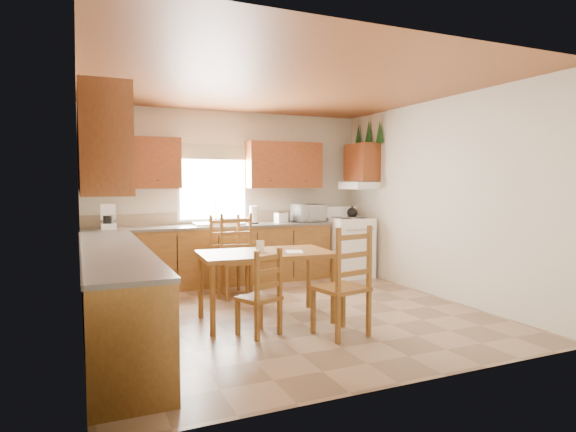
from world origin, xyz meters
name	(u,v)px	position (x,y,z in m)	size (l,w,h in m)	color
floor	(287,313)	(0.00, 0.00, 0.00)	(4.50, 4.50, 0.00)	#876E53
ceiling	(287,85)	(0.00, 0.00, 2.70)	(4.50, 4.50, 0.00)	brown
wall_left	(80,205)	(-2.25, 0.00, 1.35)	(4.50, 4.50, 0.00)	beige
wall_right	(437,199)	(2.25, 0.00, 1.35)	(4.50, 4.50, 0.00)	beige
wall_back	(231,196)	(0.00, 2.25, 1.35)	(4.50, 4.50, 0.00)	beige
wall_front	(405,212)	(0.00, -2.25, 1.35)	(4.50, 4.50, 0.00)	beige
lower_cab_back	(214,256)	(-0.38, 1.95, 0.44)	(3.75, 0.60, 0.88)	brown
lower_cab_left	(115,295)	(-1.95, -0.15, 0.44)	(0.60, 3.60, 0.88)	brown
counter_back	(213,226)	(-0.38, 1.95, 0.90)	(3.75, 0.63, 0.04)	#56514C
counter_left	(114,250)	(-1.95, -0.15, 0.90)	(0.63, 3.60, 0.04)	#56514C
backsplash	(208,218)	(-0.38, 2.24, 1.01)	(3.75, 0.01, 0.18)	#8D7A5C
upper_cab_back_left	(131,163)	(-1.55, 2.08, 1.85)	(1.41, 0.33, 0.75)	brown
upper_cab_back_right	(284,165)	(0.86, 2.08, 1.85)	(1.25, 0.33, 0.75)	brown
upper_cab_left	(97,153)	(-2.08, -0.15, 1.85)	(0.33, 3.60, 0.75)	brown
upper_cab_stove	(362,163)	(2.08, 1.65, 1.90)	(0.33, 0.62, 0.62)	brown
range_hood	(359,185)	(2.03, 1.65, 1.52)	(0.44, 0.62, 0.12)	white
window_frame	(213,184)	(-0.30, 2.22, 1.55)	(1.13, 0.02, 1.18)	white
window_pane	(213,184)	(-0.30, 2.21, 1.55)	(1.05, 0.01, 1.10)	white
window_valance	(213,152)	(-0.30, 2.19, 2.05)	(1.19, 0.01, 0.24)	#4D6338
sink_basin	(218,224)	(-0.30, 1.95, 0.94)	(0.75, 0.45, 0.04)	silver
pine_decal_a	(380,132)	(2.21, 1.33, 2.38)	(0.22, 0.22, 0.36)	#134017
pine_decal_b	(369,131)	(2.21, 1.65, 2.42)	(0.22, 0.22, 0.36)	#134017
pine_decal_c	(358,136)	(2.21, 1.97, 2.38)	(0.22, 0.22, 0.36)	#134017
stove	(349,248)	(1.87, 1.68, 0.48)	(0.65, 0.67, 0.97)	white
coffeemaker	(108,216)	(-1.88, 1.93, 1.10)	(0.21, 0.26, 0.37)	white
paper_towel	(253,215)	(0.26, 1.91, 1.06)	(0.12, 0.12, 0.28)	white
toaster	(281,218)	(0.75, 1.95, 1.00)	(0.19, 0.12, 0.16)	white
microwave	(309,213)	(1.25, 1.95, 1.06)	(0.48, 0.34, 0.29)	white
dining_table	(266,286)	(-0.34, -0.18, 0.39)	(1.47, 0.84, 0.79)	brown
chair_near_left	(341,281)	(0.18, -0.97, 0.56)	(0.47, 0.45, 1.13)	brown
chair_near_right	(259,292)	(-0.59, -0.63, 0.45)	(0.37, 0.36, 0.89)	brown
chair_far_left	(239,256)	(-0.26, 1.04, 0.56)	(0.47, 0.45, 1.13)	brown
chair_far_right	(229,256)	(-0.35, 1.21, 0.55)	(0.46, 0.44, 1.10)	brown
table_paper	(294,251)	(-0.03, -0.29, 0.79)	(0.19, 0.25, 0.00)	white
table_card	(260,246)	(-0.38, -0.11, 0.85)	(0.09, 0.02, 0.12)	white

